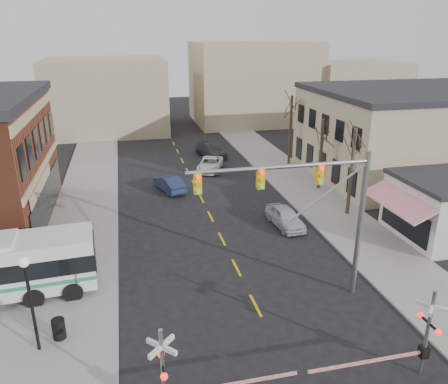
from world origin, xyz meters
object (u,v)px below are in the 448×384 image
(pedestrian_far, at_px, (45,259))
(car_c, at_px, (210,164))
(car_b, at_px, (169,183))
(pedestrian_near, at_px, (78,281))
(trash_bin, at_px, (59,329))
(car_d, at_px, (211,151))
(street_lamp, at_px, (28,286))
(rr_crossing_west, at_px, (175,375))
(car_a, at_px, (285,217))
(traffic_signal_mast, at_px, (316,199))
(rr_crossing_east, at_px, (418,336))

(pedestrian_far, bearing_deg, car_c, 6.97)
(car_b, bearing_deg, pedestrian_near, 49.68)
(trash_bin, relative_size, pedestrian_near, 0.52)
(car_d, bearing_deg, car_c, -123.60)
(car_c, bearing_deg, street_lamp, -96.55)
(rr_crossing_west, height_order, car_a, rr_crossing_west)
(car_a, bearing_deg, trash_bin, -151.93)
(rr_crossing_west, xyz_separation_m, car_c, (7.21, 29.81, -1.30))
(traffic_signal_mast, xyz_separation_m, pedestrian_far, (-14.08, 5.77, -4.68))
(rr_crossing_west, distance_m, pedestrian_far, 13.47)
(trash_bin, xyz_separation_m, pedestrian_far, (-1.44, 6.38, 0.40))
(rr_crossing_east, height_order, car_a, rr_crossing_east)
(rr_crossing_east, bearing_deg, car_a, 89.66)
(pedestrian_near, bearing_deg, pedestrian_far, 43.97)
(rr_crossing_west, relative_size, car_d, 1.18)
(rr_crossing_east, height_order, car_c, rr_crossing_east)
(car_a, bearing_deg, traffic_signal_mast, -107.72)
(pedestrian_near, bearing_deg, trash_bin, 178.81)
(car_b, bearing_deg, car_c, -150.30)
(car_a, xyz_separation_m, pedestrian_near, (-14.00, -6.28, 0.34))
(trash_bin, height_order, car_b, car_b)
(car_d, bearing_deg, rr_crossing_east, -108.59)
(rr_crossing_east, relative_size, street_lamp, 1.21)
(traffic_signal_mast, height_order, car_c, traffic_signal_mast)
(rr_crossing_east, bearing_deg, street_lamp, 161.93)
(street_lamp, relative_size, car_d, 0.97)
(street_lamp, bearing_deg, traffic_signal_mast, 5.12)
(car_c, bearing_deg, car_d, 97.95)
(pedestrian_near, height_order, pedestrian_far, pedestrian_near)
(rr_crossing_west, bearing_deg, car_b, 84.36)
(traffic_signal_mast, relative_size, trash_bin, 9.28)
(traffic_signal_mast, distance_m, trash_bin, 13.64)
(car_b, bearing_deg, rr_crossing_west, 66.63)
(car_c, distance_m, car_d, 5.33)
(traffic_signal_mast, distance_m, rr_crossing_west, 10.67)
(rr_crossing_west, xyz_separation_m, car_d, (8.38, 35.01, -1.28))
(car_b, xyz_separation_m, pedestrian_far, (-8.63, -12.69, 0.31))
(car_a, distance_m, pedestrian_near, 15.35)
(car_c, relative_size, pedestrian_far, 2.67)
(pedestrian_near, bearing_deg, car_c, -18.68)
(trash_bin, bearing_deg, pedestrian_near, 79.07)
(car_b, bearing_deg, street_lamp, 50.12)
(traffic_signal_mast, height_order, pedestrian_near, traffic_signal_mast)
(rr_crossing_west, xyz_separation_m, street_lamp, (-5.58, 4.95, 1.43))
(traffic_signal_mast, relative_size, car_a, 2.16)
(car_c, bearing_deg, pedestrian_near, -97.75)
(car_a, height_order, car_c, car_a)
(rr_crossing_west, relative_size, street_lamp, 1.21)
(rr_crossing_west, distance_m, car_a, 18.13)
(pedestrian_far, bearing_deg, rr_crossing_east, -83.04)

